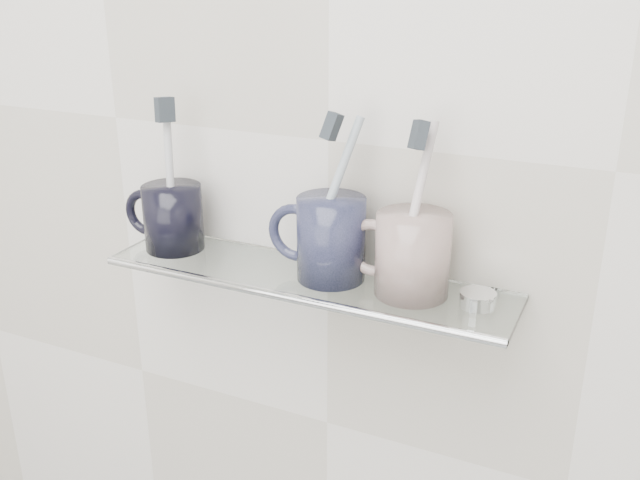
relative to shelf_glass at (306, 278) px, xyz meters
The scene contains 18 objects.
wall_back 0.17m from the shelf_glass, 90.00° to the left, with size 2.50×2.50×0.00m, color silver.
shelf_glass is the anchor object (origin of this frame).
shelf_rail 0.06m from the shelf_glass, 90.00° to the right, with size 0.01×0.01×0.50m, color silver.
bracket_left 0.22m from the shelf_glass, 167.38° to the left, with size 0.02×0.02×0.03m, color silver.
bracket_right 0.22m from the shelf_glass, 12.62° to the left, with size 0.02×0.02×0.03m, color silver.
mug_left 0.20m from the shelf_glass, behind, with size 0.08×0.08×0.08m, color black.
mug_left_handle 0.24m from the shelf_glass, behind, with size 0.06×0.06×0.01m, color black.
toothbrush_left 0.22m from the shelf_glass, behind, with size 0.01×0.01×0.19m, color #BABABA.
bristles_left 0.27m from the shelf_glass, behind, with size 0.01×0.02×0.03m, color #282F35.
mug_center 0.06m from the shelf_glass, ahead, with size 0.08×0.08×0.10m, color black.
mug_center_handle 0.06m from the shelf_glass, 162.58° to the left, with size 0.07×0.07×0.01m, color black.
toothbrush_center 0.11m from the shelf_glass, ahead, with size 0.01×0.01×0.19m, color #8CA7B2.
bristles_center 0.19m from the shelf_glass, ahead, with size 0.01×0.02×0.03m, color #282F35.
mug_right 0.14m from the shelf_glass, ahead, with size 0.08×0.08×0.09m, color beige.
mug_right_handle 0.10m from the shelf_glass, ahead, with size 0.07×0.07×0.01m, color beige.
toothbrush_right 0.17m from the shelf_glass, ahead, with size 0.01×0.01×0.19m, color silver.
bristles_right 0.23m from the shelf_glass, ahead, with size 0.01×0.02×0.03m, color #282F35.
chrome_cap 0.20m from the shelf_glass, ahead, with size 0.04×0.04×0.02m, color silver.
Camera 1 is at (0.35, 0.34, 1.45)m, focal length 40.00 mm.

